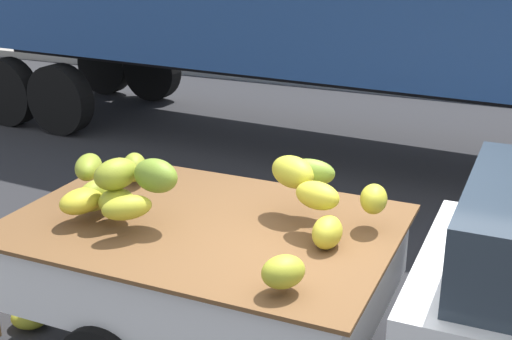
% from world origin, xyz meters
% --- Properties ---
extents(curb_strip, '(80.00, 0.80, 0.16)m').
position_xyz_m(curb_strip, '(0.00, 8.88, 0.08)').
color(curb_strip, gray).
rests_on(curb_strip, ground).
extents(pickup_truck, '(4.86, 1.91, 1.70)m').
position_xyz_m(pickup_truck, '(0.83, -0.11, 0.89)').
color(pickup_truck, white).
rests_on(pickup_truck, ground).
extents(fallen_banana_bunch_near_tailgate, '(0.37, 0.34, 0.18)m').
position_xyz_m(fallen_banana_bunch_near_tailgate, '(-2.54, -0.41, 0.09)').
color(fallen_banana_bunch_near_tailgate, '#ABAD2D').
rests_on(fallen_banana_bunch_near_tailgate, ground).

